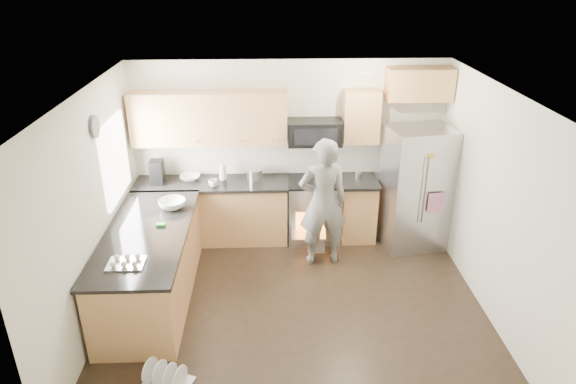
{
  "coord_description": "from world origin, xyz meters",
  "views": [
    {
      "loc": [
        -0.29,
        -5.1,
        3.84
      ],
      "look_at": [
        -0.08,
        0.5,
        1.29
      ],
      "focal_mm": 32.0,
      "sensor_mm": 36.0,
      "label": 1
    }
  ],
  "objects_px": {
    "refrigerator": "(416,188)",
    "dish_rack": "(166,381)",
    "person": "(323,203)",
    "stove_range": "(314,196)"
  },
  "relations": [
    {
      "from": "stove_range",
      "to": "person",
      "type": "distance_m",
      "value": 0.72
    },
    {
      "from": "refrigerator",
      "to": "dish_rack",
      "type": "distance_m",
      "value": 4.2
    },
    {
      "from": "dish_rack",
      "to": "person",
      "type": "bearing_deg",
      "value": 52.22
    },
    {
      "from": "refrigerator",
      "to": "person",
      "type": "xyz_separation_m",
      "value": [
        -1.36,
        -0.44,
        0.01
      ]
    },
    {
      "from": "stove_range",
      "to": "dish_rack",
      "type": "distance_m",
      "value": 3.45
    },
    {
      "from": "dish_rack",
      "to": "refrigerator",
      "type": "bearing_deg",
      "value": 40.89
    },
    {
      "from": "refrigerator",
      "to": "dish_rack",
      "type": "bearing_deg",
      "value": -149.11
    },
    {
      "from": "stove_range",
      "to": "dish_rack",
      "type": "xyz_separation_m",
      "value": [
        -1.7,
        -2.94,
        -0.6
      ]
    },
    {
      "from": "refrigerator",
      "to": "person",
      "type": "bearing_deg",
      "value": -172.26
    },
    {
      "from": "refrigerator",
      "to": "person",
      "type": "distance_m",
      "value": 1.43
    }
  ]
}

